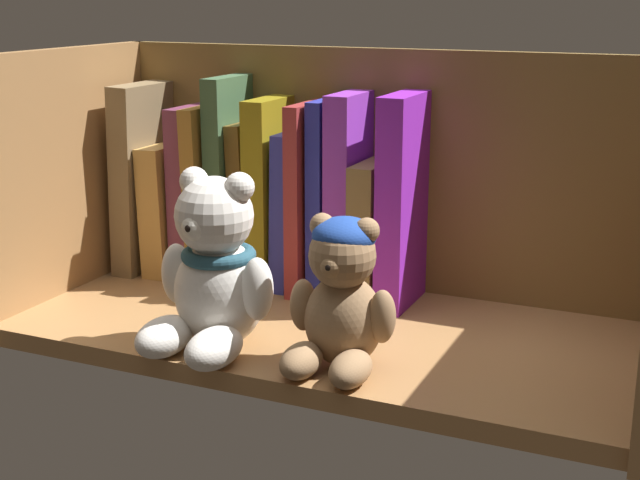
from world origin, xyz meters
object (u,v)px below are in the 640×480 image
(book_7, at_px, (295,208))
(book_12, at_px, (407,198))
(book_5, at_px, (254,201))
(book_10, at_px, (352,194))
(book_3, at_px, (218,190))
(book_8, at_px, (313,196))
(book_0, at_px, (152,175))
(teddy_bear_larger, at_px, (214,274))
(book_4, at_px, (235,178))
(book_11, at_px, (378,228))
(teddy_bear_smaller, at_px, (341,297))
(book_2, at_px, (199,189))
(book_9, at_px, (330,195))
(book_6, at_px, (274,191))
(book_1, at_px, (177,206))

(book_7, height_order, book_12, book_12)
(book_5, distance_m, book_10, 0.13)
(book_10, bearing_deg, book_3, 180.00)
(book_5, distance_m, book_8, 0.08)
(book_5, bearing_deg, book_0, 180.00)
(book_0, height_order, teddy_bear_larger, book_0)
(book_4, height_order, book_12, book_4)
(book_0, distance_m, book_7, 0.21)
(book_11, xyz_separation_m, teddy_bear_smaller, (0.04, -0.22, -0.01))
(book_3, bearing_deg, book_10, 0.00)
(book_3, relative_size, book_11, 1.32)
(book_7, relative_size, teddy_bear_larger, 1.04)
(book_0, relative_size, book_4, 0.95)
(book_2, xyz_separation_m, teddy_bear_larger, (0.15, -0.22, -0.03))
(book_12, bearing_deg, book_5, 180.00)
(book_2, xyz_separation_m, book_4, (0.05, 0.00, 0.02))
(book_5, relative_size, book_12, 0.82)
(book_2, xyz_separation_m, book_9, (0.18, 0.00, 0.01))
(book_5, relative_size, book_7, 1.04)
(book_4, relative_size, book_7, 1.33)
(book_4, height_order, book_6, book_4)
(book_6, relative_size, teddy_bear_smaller, 1.53)
(book_3, distance_m, book_7, 0.11)
(book_1, height_order, book_8, book_8)
(book_12, bearing_deg, book_6, 180.00)
(book_3, xyz_separation_m, book_8, (0.13, 0.00, 0.00))
(book_12, distance_m, teddy_bear_smaller, 0.22)
(book_4, height_order, book_11, book_4)
(book_0, relative_size, book_8, 1.06)
(book_0, xyz_separation_m, book_12, (0.34, 0.00, 0.00))
(book_3, relative_size, book_6, 0.95)
(book_5, xyz_separation_m, book_7, (0.06, 0.00, -0.00))
(book_6, relative_size, book_10, 0.96)
(book_1, relative_size, book_11, 1.00)
(book_2, relative_size, book_12, 0.88)
(book_4, relative_size, book_12, 1.04)
(book_0, bearing_deg, book_11, 0.00)
(teddy_bear_larger, distance_m, teddy_bear_smaller, 0.13)
(book_5, xyz_separation_m, teddy_bear_smaller, (0.21, -0.22, -0.03))
(book_7, bearing_deg, book_5, 180.00)
(book_0, bearing_deg, book_3, 0.00)
(book_6, height_order, book_8, book_6)
(book_10, bearing_deg, book_0, 180.00)
(book_2, xyz_separation_m, book_11, (0.24, 0.00, -0.02))
(book_0, relative_size, book_2, 1.12)
(book_6, xyz_separation_m, teddy_bear_larger, (0.04, -0.22, -0.04))
(book_9, bearing_deg, book_3, 180.00)
(book_9, relative_size, teddy_bear_larger, 1.26)
(book_2, relative_size, book_6, 0.93)
(book_7, distance_m, book_10, 0.08)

